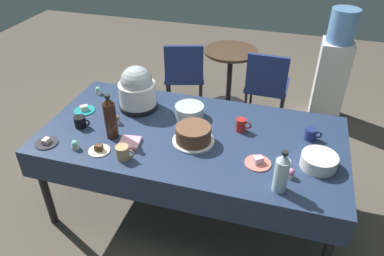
{
  "coord_description": "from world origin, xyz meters",
  "views": [
    {
      "loc": [
        0.62,
        -2.11,
        2.3
      ],
      "look_at": [
        0.0,
        0.0,
        0.8
      ],
      "focal_mm": 34.36,
      "sensor_mm": 36.0,
      "label": 1
    }
  ],
  "objects_px": {
    "dessert_plate_charcoal": "(46,142)",
    "soda_bottle_water": "(281,173)",
    "coffee_mug_black": "(80,122)",
    "slow_cooker": "(137,90)",
    "cupcake_mint": "(75,145)",
    "frosted_layer_cake": "(193,134)",
    "glass_salad_bowl": "(189,111)",
    "dessert_plate_coral": "(258,162)",
    "potluck_table": "(192,140)",
    "maroon_chair_left": "(184,72)",
    "water_cooler": "(333,69)",
    "ceramic_snack_bowl": "(319,161)",
    "coffee_mug_red": "(241,125)",
    "dessert_plate_cream": "(99,150)",
    "coffee_mug_navy": "(311,134)",
    "cupcake_rose": "(291,173)",
    "round_cafe_table": "(230,68)",
    "cupcake_lemon": "(117,120)",
    "dessert_plate_teal": "(84,110)",
    "soda_bottle_cola": "(110,118)",
    "coffee_mug_tan": "(123,153)",
    "cupcake_berry": "(98,91)"
  },
  "relations": [
    {
      "from": "potluck_table",
      "to": "dessert_plate_teal",
      "type": "bearing_deg",
      "value": 176.16
    },
    {
      "from": "cupcake_rose",
      "to": "cupcake_lemon",
      "type": "height_order",
      "value": "same"
    },
    {
      "from": "ceramic_snack_bowl",
      "to": "coffee_mug_red",
      "type": "height_order",
      "value": "coffee_mug_red"
    },
    {
      "from": "ceramic_snack_bowl",
      "to": "dessert_plate_coral",
      "type": "xyz_separation_m",
      "value": [
        -0.38,
        -0.08,
        -0.03
      ]
    },
    {
      "from": "dessert_plate_teal",
      "to": "cupcake_rose",
      "type": "bearing_deg",
      "value": -11.84
    },
    {
      "from": "frosted_layer_cake",
      "to": "coffee_mug_red",
      "type": "height_order",
      "value": "frosted_layer_cake"
    },
    {
      "from": "dessert_plate_cream",
      "to": "coffee_mug_navy",
      "type": "relative_size",
      "value": 1.26
    },
    {
      "from": "cupcake_mint",
      "to": "coffee_mug_black",
      "type": "distance_m",
      "value": 0.27
    },
    {
      "from": "cupcake_berry",
      "to": "cupcake_rose",
      "type": "bearing_deg",
      "value": -20.72
    },
    {
      "from": "cupcake_rose",
      "to": "cupcake_mint",
      "type": "bearing_deg",
      "value": -175.35
    },
    {
      "from": "dessert_plate_teal",
      "to": "dessert_plate_cream",
      "type": "relative_size",
      "value": 1.1
    },
    {
      "from": "slow_cooker",
      "to": "cupcake_mint",
      "type": "xyz_separation_m",
      "value": [
        -0.2,
        -0.63,
        -0.13
      ]
    },
    {
      "from": "potluck_table",
      "to": "soda_bottle_water",
      "type": "xyz_separation_m",
      "value": [
        0.66,
        -0.41,
        0.19
      ]
    },
    {
      "from": "dessert_plate_teal",
      "to": "coffee_mug_black",
      "type": "bearing_deg",
      "value": -65.98
    },
    {
      "from": "dessert_plate_teal",
      "to": "cupcake_mint",
      "type": "height_order",
      "value": "cupcake_mint"
    },
    {
      "from": "soda_bottle_cola",
      "to": "maroon_chair_left",
      "type": "bearing_deg",
      "value": 89.62
    },
    {
      "from": "dessert_plate_cream",
      "to": "maroon_chair_left",
      "type": "height_order",
      "value": "maroon_chair_left"
    },
    {
      "from": "dessert_plate_charcoal",
      "to": "soda_bottle_water",
      "type": "height_order",
      "value": "soda_bottle_water"
    },
    {
      "from": "dessert_plate_cream",
      "to": "water_cooler",
      "type": "distance_m",
      "value": 2.71
    },
    {
      "from": "cupcake_mint",
      "to": "dessert_plate_coral",
      "type": "bearing_deg",
      "value": 8.97
    },
    {
      "from": "dessert_plate_teal",
      "to": "cupcake_lemon",
      "type": "relative_size",
      "value": 2.44
    },
    {
      "from": "dessert_plate_teal",
      "to": "coffee_mug_navy",
      "type": "height_order",
      "value": "coffee_mug_navy"
    },
    {
      "from": "coffee_mug_tan",
      "to": "maroon_chair_left",
      "type": "height_order",
      "value": "maroon_chair_left"
    },
    {
      "from": "glass_salad_bowl",
      "to": "dessert_plate_charcoal",
      "type": "relative_size",
      "value": 1.41
    },
    {
      "from": "dessert_plate_teal",
      "to": "coffee_mug_red",
      "type": "relative_size",
      "value": 1.43
    },
    {
      "from": "frosted_layer_cake",
      "to": "glass_salad_bowl",
      "type": "bearing_deg",
      "value": 111.51
    },
    {
      "from": "slow_cooker",
      "to": "dessert_plate_coral",
      "type": "distance_m",
      "value": 1.13
    },
    {
      "from": "potluck_table",
      "to": "maroon_chair_left",
      "type": "relative_size",
      "value": 2.59
    },
    {
      "from": "glass_salad_bowl",
      "to": "round_cafe_table",
      "type": "height_order",
      "value": "glass_salad_bowl"
    },
    {
      "from": "soda_bottle_cola",
      "to": "water_cooler",
      "type": "bearing_deg",
      "value": 51.36
    },
    {
      "from": "frosted_layer_cake",
      "to": "water_cooler",
      "type": "xyz_separation_m",
      "value": [
        1.02,
        1.89,
        -0.22
      ]
    },
    {
      "from": "potluck_table",
      "to": "cupcake_lemon",
      "type": "bearing_deg",
      "value": -177.29
    },
    {
      "from": "dessert_plate_charcoal",
      "to": "coffee_mug_black",
      "type": "relative_size",
      "value": 1.27
    },
    {
      "from": "dessert_plate_cream",
      "to": "coffee_mug_navy",
      "type": "height_order",
      "value": "coffee_mug_navy"
    },
    {
      "from": "water_cooler",
      "to": "dessert_plate_coral",
      "type": "bearing_deg",
      "value": -105.2
    },
    {
      "from": "glass_salad_bowl",
      "to": "dessert_plate_teal",
      "type": "xyz_separation_m",
      "value": [
        -0.83,
        -0.16,
        -0.04
      ]
    },
    {
      "from": "cupcake_lemon",
      "to": "coffee_mug_red",
      "type": "relative_size",
      "value": 0.58
    },
    {
      "from": "coffee_mug_red",
      "to": "round_cafe_table",
      "type": "xyz_separation_m",
      "value": [
        -0.39,
        1.57,
        -0.3
      ]
    },
    {
      "from": "coffee_mug_red",
      "to": "coffee_mug_tan",
      "type": "relative_size",
      "value": 0.88
    },
    {
      "from": "dessert_plate_teal",
      "to": "cupcake_lemon",
      "type": "bearing_deg",
      "value": -15.14
    },
    {
      "from": "dessert_plate_cream",
      "to": "dessert_plate_coral",
      "type": "bearing_deg",
      "value": 9.24
    },
    {
      "from": "dessert_plate_cream",
      "to": "frosted_layer_cake",
      "type": "bearing_deg",
      "value": 26.2
    },
    {
      "from": "ceramic_snack_bowl",
      "to": "dessert_plate_charcoal",
      "type": "relative_size",
      "value": 1.46
    },
    {
      "from": "ceramic_snack_bowl",
      "to": "coffee_mug_tan",
      "type": "distance_m",
      "value": 1.27
    },
    {
      "from": "cupcake_rose",
      "to": "round_cafe_table",
      "type": "distance_m",
      "value": 2.15
    },
    {
      "from": "cupcake_rose",
      "to": "water_cooler",
      "type": "relative_size",
      "value": 0.05
    },
    {
      "from": "dessert_plate_charcoal",
      "to": "coffee_mug_red",
      "type": "relative_size",
      "value": 1.39
    },
    {
      "from": "slow_cooker",
      "to": "dessert_plate_cream",
      "type": "bearing_deg",
      "value": -92.94
    },
    {
      "from": "dessert_plate_cream",
      "to": "dessert_plate_charcoal",
      "type": "bearing_deg",
      "value": -176.07
    },
    {
      "from": "cupcake_lemon",
      "to": "soda_bottle_cola",
      "type": "bearing_deg",
      "value": -74.04
    }
  ]
}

